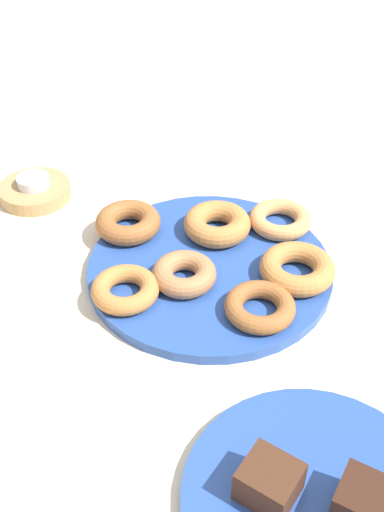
{
  "coord_description": "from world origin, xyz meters",
  "views": [
    {
      "loc": [
        -0.47,
        0.42,
        0.55
      ],
      "look_at": [
        0.0,
        0.03,
        0.04
      ],
      "focal_mm": 44.69,
      "sensor_mm": 36.0,
      "label": 1
    }
  ],
  "objects_px": {
    "candle_holder": "(35,191)",
    "brownie_near": "(365,503)",
    "donut_5": "(184,274)",
    "donut_2": "(128,222)",
    "donut_6": "(260,307)",
    "donut_0": "(279,219)",
    "donut_1": "(125,289)",
    "tealight": "(33,181)",
    "donut_4": "(297,269)",
    "brownie_far": "(269,482)",
    "donut_3": "(217,224)",
    "cake_plate": "(315,501)",
    "donut_plate": "(210,269)"
  },
  "relations": [
    {
      "from": "candle_holder",
      "to": "brownie_near",
      "type": "bearing_deg",
      "value": 176.82
    },
    {
      "from": "donut_5",
      "to": "candle_holder",
      "type": "bearing_deg",
      "value": 7.27
    },
    {
      "from": "donut_2",
      "to": "donut_6",
      "type": "height_order",
      "value": "donut_2"
    },
    {
      "from": "donut_0",
      "to": "donut_1",
      "type": "bearing_deg",
      "value": 85.97
    },
    {
      "from": "donut_0",
      "to": "brownie_near",
      "type": "bearing_deg",
      "value": 143.92
    },
    {
      "from": "donut_0",
      "to": "tealight",
      "type": "xyz_separation_m",
      "value": [
        0.3,
        0.22,
        0.0
      ]
    },
    {
      "from": "donut_4",
      "to": "donut_5",
      "type": "relative_size",
      "value": 1.18
    },
    {
      "from": "brownie_near",
      "to": "brownie_far",
      "type": "bearing_deg",
      "value": 36.03
    },
    {
      "from": "donut_3",
      "to": "candle_holder",
      "type": "relative_size",
      "value": 0.86
    },
    {
      "from": "donut_0",
      "to": "donut_2",
      "type": "relative_size",
      "value": 0.96
    },
    {
      "from": "cake_plate",
      "to": "donut_plate",
      "type": "bearing_deg",
      "value": -24.66
    },
    {
      "from": "donut_0",
      "to": "donut_2",
      "type": "distance_m",
      "value": 0.21
    },
    {
      "from": "donut_3",
      "to": "donut_0",
      "type": "bearing_deg",
      "value": -118.59
    },
    {
      "from": "donut_6",
      "to": "brownie_far",
      "type": "distance_m",
      "value": 0.23
    },
    {
      "from": "donut_2",
      "to": "donut_4",
      "type": "distance_m",
      "value": 0.24
    },
    {
      "from": "donut_6",
      "to": "tealight",
      "type": "relative_size",
      "value": 1.75
    },
    {
      "from": "donut_4",
      "to": "tealight",
      "type": "xyz_separation_m",
      "value": [
        0.39,
        0.15,
        0.0
      ]
    },
    {
      "from": "donut_2",
      "to": "donut_3",
      "type": "distance_m",
      "value": 0.12
    },
    {
      "from": "donut_1",
      "to": "candle_holder",
      "type": "xyz_separation_m",
      "value": [
        0.28,
        -0.03,
        -0.02
      ]
    },
    {
      "from": "donut_2",
      "to": "tealight",
      "type": "xyz_separation_m",
      "value": [
        0.18,
        0.05,
        0.0
      ]
    },
    {
      "from": "brownie_near",
      "to": "candle_holder",
      "type": "height_order",
      "value": "brownie_near"
    },
    {
      "from": "cake_plate",
      "to": "brownie_far",
      "type": "bearing_deg",
      "value": 45.0
    },
    {
      "from": "cake_plate",
      "to": "tealight",
      "type": "bearing_deg",
      "value": -5.1
    },
    {
      "from": "donut_0",
      "to": "tealight",
      "type": "height_order",
      "value": "same"
    },
    {
      "from": "donut_4",
      "to": "cake_plate",
      "type": "bearing_deg",
      "value": 136.21
    },
    {
      "from": "donut_4",
      "to": "donut_6",
      "type": "height_order",
      "value": "donut_4"
    },
    {
      "from": "donut_0",
      "to": "brownie_far",
      "type": "xyz_separation_m",
      "value": [
        -0.28,
        0.3,
        0.01
      ]
    },
    {
      "from": "donut_3",
      "to": "brownie_near",
      "type": "bearing_deg",
      "value": 155.75
    },
    {
      "from": "donut_plate",
      "to": "donut_1",
      "type": "relative_size",
      "value": 3.82
    },
    {
      "from": "donut_3",
      "to": "donut_4",
      "type": "bearing_deg",
      "value": -173.59
    },
    {
      "from": "donut_0",
      "to": "donut_4",
      "type": "height_order",
      "value": "donut_4"
    },
    {
      "from": "donut_3",
      "to": "candle_holder",
      "type": "xyz_separation_m",
      "value": [
        0.26,
        0.14,
        -0.02
      ]
    },
    {
      "from": "donut_1",
      "to": "donut_6",
      "type": "height_order",
      "value": "same"
    },
    {
      "from": "donut_3",
      "to": "brownie_far",
      "type": "distance_m",
      "value": 0.39
    },
    {
      "from": "donut_1",
      "to": "cake_plate",
      "type": "distance_m",
      "value": 0.33
    },
    {
      "from": "donut_plate",
      "to": "donut_2",
      "type": "relative_size",
      "value": 3.54
    },
    {
      "from": "donut_2",
      "to": "donut_6",
      "type": "relative_size",
      "value": 1.06
    },
    {
      "from": "donut_plate",
      "to": "brownie_near",
      "type": "distance_m",
      "value": 0.37
    },
    {
      "from": "donut_2",
      "to": "cake_plate",
      "type": "relative_size",
      "value": 0.36
    },
    {
      "from": "donut_1",
      "to": "brownie_near",
      "type": "distance_m",
      "value": 0.36
    },
    {
      "from": "brownie_near",
      "to": "candle_holder",
      "type": "distance_m",
      "value": 0.65
    },
    {
      "from": "donut_0",
      "to": "cake_plate",
      "type": "distance_m",
      "value": 0.41
    },
    {
      "from": "donut_1",
      "to": "tealight",
      "type": "bearing_deg",
      "value": -6.59
    },
    {
      "from": "donut_0",
      "to": "brownie_near",
      "type": "xyz_separation_m",
      "value": [
        -0.35,
        0.25,
        0.01
      ]
    },
    {
      "from": "donut_6",
      "to": "candle_holder",
      "type": "distance_m",
      "value": 0.42
    },
    {
      "from": "cake_plate",
      "to": "brownie_near",
      "type": "bearing_deg",
      "value": -153.43
    },
    {
      "from": "donut_3",
      "to": "cake_plate",
      "type": "height_order",
      "value": "donut_3"
    },
    {
      "from": "donut_1",
      "to": "cake_plate",
      "type": "xyz_separation_m",
      "value": [
        -0.33,
        0.02,
        -0.02
      ]
    },
    {
      "from": "donut_6",
      "to": "candle_holder",
      "type": "relative_size",
      "value": 0.79
    },
    {
      "from": "donut_5",
      "to": "brownie_far",
      "type": "xyz_separation_m",
      "value": [
        -0.27,
        0.12,
        0.0
      ]
    }
  ]
}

